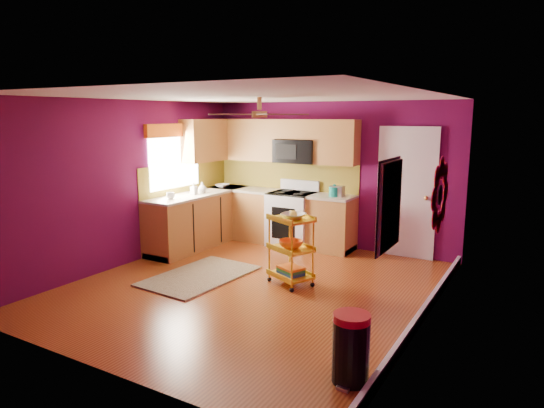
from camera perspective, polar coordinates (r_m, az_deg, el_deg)
The scene contains 18 objects.
ground at distance 6.59m, azimuth -2.32°, elevation -9.73°, with size 5.00×5.00×0.00m, color maroon.
room_envelope at distance 6.21m, azimuth -2.22°, elevation 4.51°, with size 4.54×5.04×2.52m.
lower_cabinets at distance 8.64m, azimuth -3.37°, elevation -1.86°, with size 2.81×2.31×0.94m.
electric_range at distance 8.53m, azimuth 2.41°, elevation -1.68°, with size 0.76×0.66×1.13m.
upper_cabinetry at distance 8.70m, azimuth -1.59°, elevation 7.31°, with size 2.80×2.30×1.26m.
left_window at distance 8.39m, azimuth -11.40°, elevation 6.57°, with size 0.08×1.35×1.08m.
panel_door at distance 8.03m, azimuth 15.53°, elevation 1.11°, with size 0.95×0.11×2.15m.
right_wall_art at distance 5.06m, azimuth 17.11°, elevation 0.56°, with size 0.04×2.74×1.04m.
ceiling_fan at distance 6.36m, azimuth -1.49°, elevation 10.60°, with size 1.01×1.01×0.26m.
shag_rug at distance 7.06m, azimuth -8.47°, elevation -8.35°, with size 1.01×1.64×0.02m, color black.
rolling_cart at distance 6.54m, azimuth 2.27°, elevation -5.03°, with size 0.69×0.61×1.03m.
trash_can at distance 4.37m, azimuth 9.27°, elevation -16.40°, with size 0.34×0.36×0.62m.
teal_kettle at distance 8.09m, azimuth 7.35°, elevation 1.47°, with size 0.18×0.18×0.21m.
toaster at distance 8.10m, azimuth 7.67°, elevation 1.51°, with size 0.22×0.15×0.18m, color beige.
soap_bottle_a at distance 8.33m, azimuth -9.18°, elevation 1.81°, with size 0.09×0.10×0.21m, color #EA3F72.
soap_bottle_b at distance 8.47m, azimuth -8.21°, elevation 1.92°, with size 0.15×0.15×0.19m, color white.
counter_dish at distance 9.12m, azimuth -5.86°, elevation 2.17°, with size 0.25×0.25×0.06m, color white.
counter_cup at distance 7.96m, azimuth -11.86°, elevation 0.97°, with size 0.14×0.14×0.11m, color white.
Camera 1 is at (3.35, -5.21, 2.27)m, focal length 32.00 mm.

